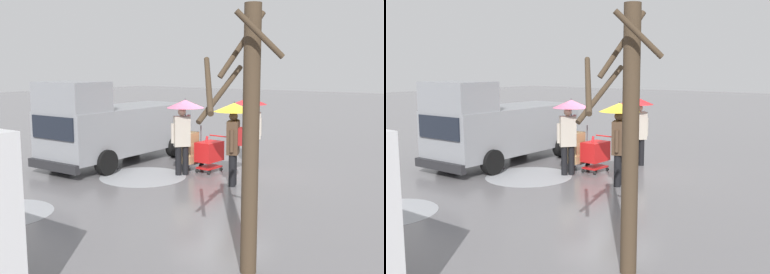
# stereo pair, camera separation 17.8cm
# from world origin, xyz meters

# --- Properties ---
(ground_plane) EXTENTS (90.00, 90.00, 0.00)m
(ground_plane) POSITION_xyz_m (0.00, 0.00, 0.00)
(ground_plane) COLOR slate
(slush_patch_near_cluster) EXTENTS (2.39, 2.39, 0.01)m
(slush_patch_near_cluster) POSITION_xyz_m (1.40, 1.89, 0.00)
(slush_patch_near_cluster) COLOR #999BA0
(slush_patch_near_cluster) RESTS_ON ground
(slush_patch_under_van) EXTENTS (2.00, 2.00, 0.01)m
(slush_patch_under_van) POSITION_xyz_m (1.52, 5.99, 0.00)
(slush_patch_under_van) COLOR #999BA0
(slush_patch_under_van) RESTS_ON ground
(cargo_van_parked_right) EXTENTS (2.36, 5.42, 2.60)m
(cargo_van_parked_right) POSITION_xyz_m (3.39, 1.06, 1.18)
(cargo_van_parked_right) COLOR gray
(cargo_van_parked_right) RESTS_ON ground
(shopping_cart_vendor) EXTENTS (0.58, 0.84, 1.04)m
(shopping_cart_vendor) POSITION_xyz_m (0.26, 0.31, 0.57)
(shopping_cart_vendor) COLOR red
(shopping_cart_vendor) RESTS_ON ground
(hand_dolly_boxes) EXTENTS (0.55, 0.73, 1.32)m
(hand_dolly_boxes) POSITION_xyz_m (0.86, 0.47, 0.63)
(hand_dolly_boxes) COLOR #515156
(hand_dolly_boxes) RESTS_ON ground
(pedestrian_pink_side) EXTENTS (1.04, 1.04, 2.15)m
(pedestrian_pink_side) POSITION_xyz_m (-0.25, -1.15, 1.58)
(pedestrian_pink_side) COLOR black
(pedestrian_pink_side) RESTS_ON ground
(pedestrian_black_side) EXTENTS (1.04, 1.04, 2.15)m
(pedestrian_black_side) POSITION_xyz_m (0.62, 1.04, 1.58)
(pedestrian_black_side) COLOR black
(pedestrian_black_side) RESTS_ON ground
(pedestrian_white_side) EXTENTS (1.04, 1.04, 2.15)m
(pedestrian_white_side) POSITION_xyz_m (-1.08, 1.18, 1.57)
(pedestrian_white_side) COLOR black
(pedestrian_white_side) RESTS_ON ground
(bare_tree_near) EXTENTS (1.38, 1.45, 3.86)m
(bare_tree_near) POSITION_xyz_m (-3.88, 5.38, 2.05)
(bare_tree_near) COLOR #423323
(bare_tree_near) RESTS_ON ground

